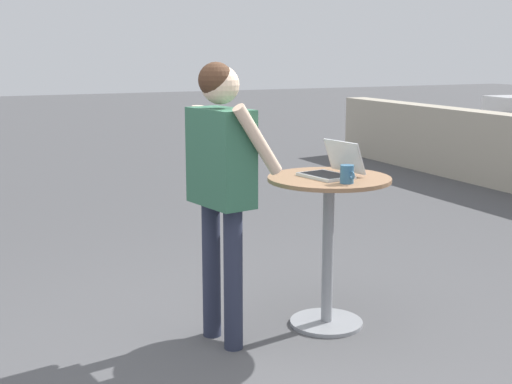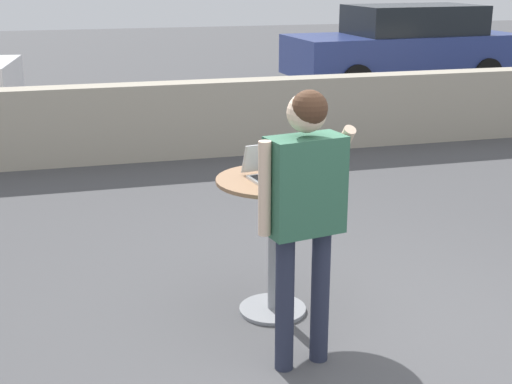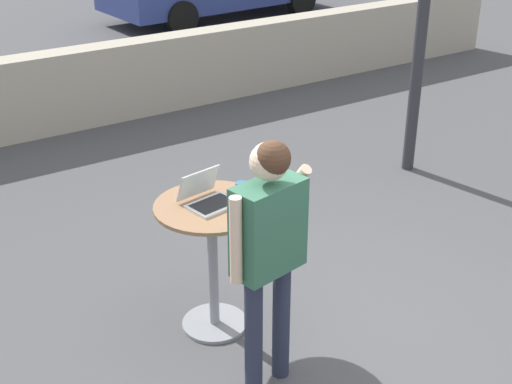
% 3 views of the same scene
% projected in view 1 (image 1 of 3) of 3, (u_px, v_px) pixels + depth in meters
% --- Properties ---
extents(ground_plane, '(50.00, 50.00, 0.00)m').
position_uv_depth(ground_plane, '(250.00, 377.00, 3.80)').
color(ground_plane, '#4C4C4F').
extents(cafe_table, '(0.76, 0.76, 0.95)m').
position_uv_depth(cafe_table, '(328.00, 225.00, 4.41)').
color(cafe_table, gray).
rests_on(cafe_table, ground_plane).
extents(laptop, '(0.36, 0.35, 0.21)m').
position_uv_depth(laptop, '(332.00, 169.00, 4.36)').
color(laptop, silver).
rests_on(laptop, cafe_table).
extents(coffee_mug, '(0.12, 0.08, 0.11)m').
position_uv_depth(coffee_mug, '(347.00, 174.00, 4.13)').
color(coffee_mug, '#336084').
rests_on(coffee_mug, cafe_table).
extents(standing_person, '(0.58, 0.43, 1.65)m').
position_uv_depth(standing_person, '(221.00, 168.00, 4.06)').
color(standing_person, '#282D42').
rests_on(standing_person, ground_plane).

